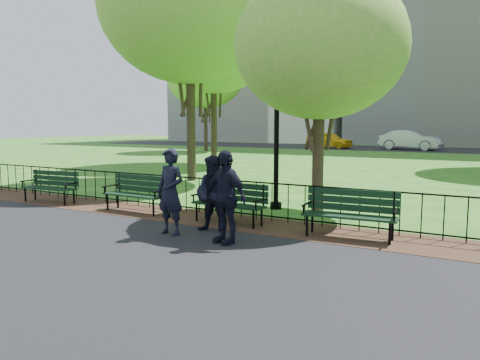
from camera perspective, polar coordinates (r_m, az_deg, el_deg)
The scene contains 20 objects.
ground at distance 9.31m, azimuth -4.90°, elevation -6.92°, with size 120.00×120.00×0.00m, color #205817.
asphalt_path at distance 6.91m, azimuth -21.55°, elevation -12.30°, with size 60.00×9.20×0.01m, color black.
dirt_strip at distance 10.54m, azimuth -0.24°, elevation -5.18°, with size 60.00×1.60×0.01m, color #322114.
far_street at distance 42.79m, azimuth 22.87°, elevation 3.41°, with size 70.00×9.00×0.01m, color black.
iron_fence at distance 10.88m, azimuth 1.07°, elevation -2.20°, with size 24.06×0.06×1.00m.
apartment_west at distance 62.65m, azimuth 3.79°, elevation 16.81°, with size 22.00×15.00×26.00m, color white.
park_bench_main at distance 10.48m, azimuth -2.49°, elevation -1.96°, with size 1.76×0.62×0.98m.
park_bench_left_a at distance 12.01m, azimuth -12.40°, elevation -1.12°, with size 1.80×0.60×1.01m.
park_bench_left_b at distance 14.14m, azimuth -21.99°, elevation -0.37°, with size 1.74×0.67×0.97m.
park_bench_right_a at distance 9.31m, azimuth 13.34°, elevation -3.40°, with size 1.84×0.69×1.02m.
lamppost at distance 12.10m, azimuth 4.47°, elevation 6.29°, with size 0.35×0.35×3.85m.
tree_near_w at distance 18.85m, azimuth -6.17°, elevation 20.32°, with size 6.83×6.83×9.51m.
tree_near_e at distance 12.08m, azimuth 9.75°, elevation 15.81°, with size 4.25×4.25×5.93m.
tree_mid_w at distance 26.03m, azimuth -3.27°, elevation 16.98°, with size 7.00×7.00×9.75m.
tree_far_w at distance 37.91m, azimuth -4.26°, elevation 12.76°, with size 6.29×6.29×8.77m.
person_left at distance 9.39m, azimuth -8.48°, elevation -1.43°, with size 0.63×0.41×1.72m, color black.
person_mid at distance 9.50m, azimuth -3.15°, elevation -1.74°, with size 0.76×0.40×1.56m, color black.
person_right at distance 8.62m, azimuth -1.81°, elevation -2.08°, with size 1.01×0.41×1.73m, color black.
taxi at distance 43.02m, azimuth 10.82°, elevation 4.81°, with size 1.70×4.23×1.44m, color yellow.
sedan_silver at distance 41.77m, azimuth 20.08°, elevation 4.61°, with size 1.75×5.03×1.66m, color #A5A7AC.
Camera 1 is at (5.16, -7.42, 2.22)m, focal length 35.00 mm.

